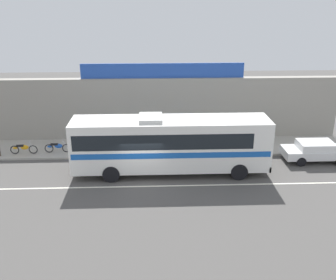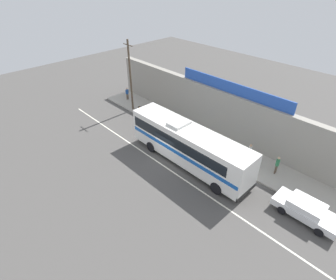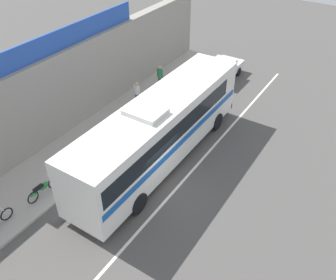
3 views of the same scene
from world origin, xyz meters
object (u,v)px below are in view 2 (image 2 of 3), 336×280
object	(u,v)px
intercity_bus	(188,144)
motorcycle_green	(171,124)
pedestrian_far_right	(250,151)
pedestrian_by_curb	(277,164)
pedestrian_far_left	(127,93)
motorcycle_orange	(143,109)
utility_pole	(130,75)
motorcycle_black	(157,116)
parked_car	(306,210)

from	to	relation	value
intercity_bus	motorcycle_green	world-z (taller)	intercity_bus
pedestrian_far_right	pedestrian_by_curb	bearing A→B (deg)	-0.33
pedestrian_by_curb	pedestrian_far_left	size ratio (longest dim) A/B	1.09
motorcycle_orange	pedestrian_far_right	distance (m)	13.91
utility_pole	pedestrian_by_curb	distance (m)	18.44
motorcycle_orange	pedestrian_far_right	size ratio (longest dim) A/B	1.14
intercity_bus	motorcycle_black	distance (m)	8.60
motorcycle_green	pedestrian_by_curb	size ratio (longest dim) A/B	1.08
parked_car	pedestrian_far_right	xyz separation A→B (m)	(-6.34, 2.83, 0.37)
utility_pole	pedestrian_far_right	bearing A→B (deg)	5.21
motorcycle_black	pedestrian_far_right	xyz separation A→B (m)	(11.53, 0.97, 0.54)
pedestrian_by_curb	pedestrian_far_right	world-z (taller)	pedestrian_by_curb
motorcycle_black	pedestrian_far_left	distance (m)	6.72
motorcycle_green	utility_pole	bearing A→B (deg)	-177.77
utility_pole	motorcycle_black	size ratio (longest dim) A/B	4.47
motorcycle_green	pedestrian_far_left	size ratio (longest dim) A/B	1.17
motorcycle_orange	motorcycle_black	size ratio (longest dim) A/B	1.03
motorcycle_black	pedestrian_far_left	world-z (taller)	pedestrian_far_left
motorcycle_green	pedestrian_by_curb	bearing A→B (deg)	5.62
intercity_bus	motorcycle_black	bearing A→B (deg)	157.17
motorcycle_black	motorcycle_green	bearing A→B (deg)	-4.19
pedestrian_by_curb	parked_car	bearing A→B (deg)	-37.19
pedestrian_by_curb	pedestrian_far_right	distance (m)	2.63
motorcycle_green	motorcycle_black	bearing A→B (deg)	175.81
parked_car	pedestrian_far_left	xyz separation A→B (m)	(-24.53, 2.64, 0.31)
intercity_bus	pedestrian_by_curb	world-z (taller)	intercity_bus
intercity_bus	pedestrian_by_curb	xyz separation A→B (m)	(6.35, 4.24, -0.93)
utility_pole	pedestrian_far_right	distance (m)	15.88
intercity_bus	pedestrian_far_left	world-z (taller)	intercity_bus
motorcycle_orange	motorcycle_green	size ratio (longest dim) A/B	1.03
intercity_bus	utility_pole	world-z (taller)	utility_pole
parked_car	motorcycle_black	bearing A→B (deg)	174.07
motorcycle_black	pedestrian_far_left	xyz separation A→B (m)	(-6.66, 0.78, 0.48)
utility_pole	pedestrian_far_right	xyz separation A→B (m)	(15.46, 1.41, -3.31)
motorcycle_black	pedestrian_far_left	size ratio (longest dim) A/B	1.18
utility_pole	motorcycle_green	bearing A→B (deg)	2.23
motorcycle_orange	motorcycle_green	world-z (taller)	same
motorcycle_green	pedestrian_by_curb	world-z (taller)	pedestrian_by_curb
utility_pole	motorcycle_orange	xyz separation A→B (m)	(1.61, 0.27, -3.86)
intercity_bus	pedestrian_far_right	xyz separation A→B (m)	(3.72, 4.26, -0.96)
motorcycle_black	pedestrian_far_right	bearing A→B (deg)	4.83
parked_car	motorcycle_green	distance (m)	15.43
motorcycle_orange	pedestrian_far_right	world-z (taller)	pedestrian_far_right
motorcycle_green	pedestrian_far_left	distance (m)	9.26
motorcycle_orange	intercity_bus	bearing A→B (deg)	-17.14
motorcycle_green	pedestrian_far_left	bearing A→B (deg)	173.99
pedestrian_far_right	utility_pole	bearing A→B (deg)	-174.79
intercity_bus	pedestrian_far_left	distance (m)	15.06
utility_pole	motorcycle_orange	distance (m)	4.19
parked_car	motorcycle_green	xyz separation A→B (m)	(-15.33, 1.67, -0.17)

